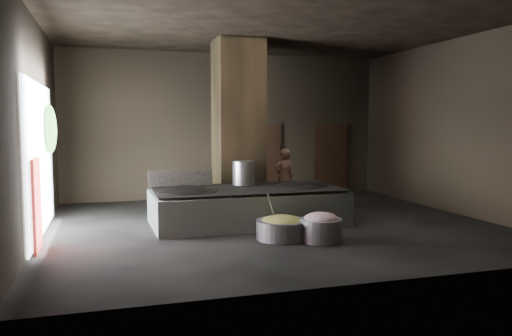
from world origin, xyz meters
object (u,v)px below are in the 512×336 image
object	(u,v)px
veg_basin	(282,229)
meat_basin	(321,230)
wok_right	(301,189)
hearth_platform	(248,207)
wok_left	(186,194)
cook	(284,177)
stock_pot	(244,173)

from	to	relation	value
veg_basin	meat_basin	size ratio (longest dim) A/B	1.27
wok_right	hearth_platform	bearing A→B (deg)	-177.88
wok_left	cook	world-z (taller)	cook
hearth_platform	veg_basin	bearing A→B (deg)	-83.90
cook	hearth_platform	bearing A→B (deg)	48.94
wok_right	cook	world-z (taller)	cook
veg_basin	meat_basin	distance (m)	0.79
wok_right	stock_pot	xyz separation A→B (m)	(-1.30, 0.50, 0.38)
hearth_platform	cook	bearing A→B (deg)	50.89
hearth_platform	wok_right	xyz separation A→B (m)	(1.35, 0.05, 0.37)
cook	veg_basin	distance (m)	4.22
wok_left	wok_right	bearing A→B (deg)	2.05
cook	stock_pot	bearing A→B (deg)	41.54
hearth_platform	veg_basin	size ratio (longest dim) A/B	4.22
wok_left	veg_basin	size ratio (longest dim) A/B	1.33
wok_right	veg_basin	xyz separation A→B (m)	(-1.13, -1.78, -0.56)
meat_basin	wok_left	bearing A→B (deg)	138.17
hearth_platform	wok_left	distance (m)	1.50
stock_pot	meat_basin	world-z (taller)	stock_pot
wok_left	veg_basin	bearing A→B (deg)	-45.10
hearth_platform	meat_basin	xyz separation A→B (m)	(0.90, -2.15, -0.16)
stock_pot	hearth_platform	bearing A→B (deg)	-95.19
wok_left	meat_basin	world-z (taller)	wok_left
wok_left	stock_pot	xyz separation A→B (m)	(1.50, 0.60, 0.38)
hearth_platform	veg_basin	distance (m)	1.76
wok_left	stock_pot	bearing A→B (deg)	21.80
hearth_platform	meat_basin	world-z (taller)	hearth_platform
stock_pot	cook	bearing A→B (deg)	44.79
cook	meat_basin	xyz separation A→B (m)	(-0.79, -4.33, -0.58)
cook	meat_basin	size ratio (longest dim) A/B	1.96
wok_right	stock_pot	distance (m)	1.44
wok_left	veg_basin	xyz separation A→B (m)	(1.67, -1.68, -0.56)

